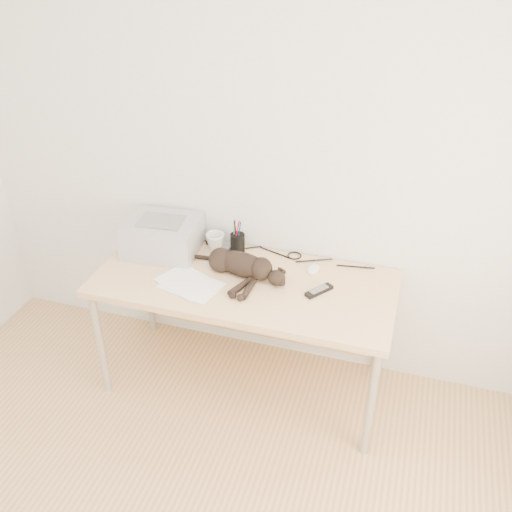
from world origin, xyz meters
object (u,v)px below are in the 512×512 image
(mug, at_px, (215,242))
(pen_cup, at_px, (238,243))
(printer, at_px, (163,236))
(mouse, at_px, (313,267))
(desk, at_px, (249,292))
(cat, at_px, (239,265))

(mug, height_order, pen_cup, pen_cup)
(printer, height_order, mouse, printer)
(printer, distance_m, pen_cup, 0.43)
(pen_cup, height_order, mouse, pen_cup)
(printer, xyz_separation_m, mug, (0.28, 0.09, -0.04))
(desk, bearing_deg, mug, 146.71)
(printer, bearing_deg, mug, 18.12)
(printer, xyz_separation_m, cat, (0.50, -0.11, -0.03))
(pen_cup, relative_size, mouse, 1.90)
(pen_cup, bearing_deg, desk, -55.61)
(pen_cup, bearing_deg, printer, -165.44)
(desk, distance_m, pen_cup, 0.29)
(desk, xyz_separation_m, cat, (-0.04, -0.04, 0.19))
(mug, bearing_deg, mouse, -4.51)
(printer, bearing_deg, pen_cup, 14.56)
(printer, bearing_deg, mouse, 3.08)
(desk, height_order, cat, cat)
(printer, height_order, mug, printer)
(cat, relative_size, mug, 5.53)
(desk, relative_size, pen_cup, 7.58)
(desk, height_order, pen_cup, pen_cup)
(mug, bearing_deg, pen_cup, 6.43)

